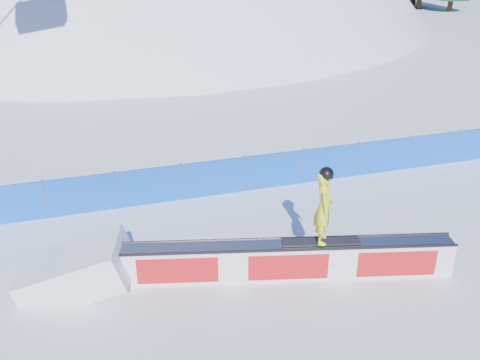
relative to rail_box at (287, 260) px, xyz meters
name	(u,v)px	position (x,y,z in m)	size (l,w,h in m)	color
ground	(335,261)	(1.43, 0.26, -0.47)	(160.00, 160.00, 0.00)	white
snow_hill	(148,191)	(1.43, 42.26, -18.47)	(64.00, 64.00, 64.00)	white
safety_fence	(274,170)	(1.43, 4.76, 0.13)	(22.05, 0.05, 1.30)	blue
rail_box	(287,260)	(0.00, 0.00, 0.00)	(7.88, 2.47, 0.96)	silver
snow_ramp	(78,284)	(-4.84, 1.20, -0.47)	(2.43, 1.62, 0.91)	white
snowboarder	(324,207)	(0.77, -0.19, 1.44)	(1.87, 0.77, 1.93)	black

